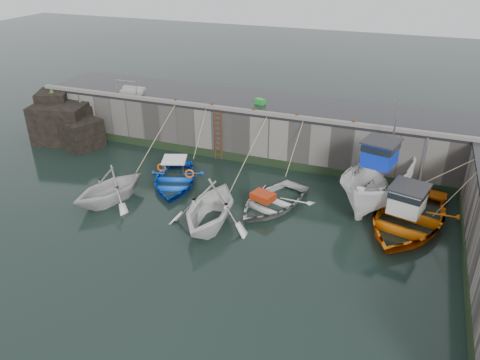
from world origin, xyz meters
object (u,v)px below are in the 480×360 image
at_px(boat_far_orange, 407,217).
at_px(bollard_e, 354,123).
at_px(boat_near_white, 111,201).
at_px(boat_far_white, 379,183).
at_px(bollard_d, 297,116).
at_px(bollard_a, 175,101).
at_px(fish_crate, 260,101).
at_px(ladder, 218,135).
at_px(boat_near_blue, 174,184).
at_px(bollard_b, 212,106).
at_px(bollard_c, 254,111).
at_px(boat_near_navy, 272,205).
at_px(boat_near_blacktrim, 210,224).

height_order(boat_far_orange, bollard_e, boat_far_orange).
xyz_separation_m(boat_near_white, boat_far_white, (13.07, 4.83, 1.16)).
bearing_deg(bollard_d, bollard_a, 180.00).
bearing_deg(boat_near_white, bollard_e, 51.81).
bearing_deg(fish_crate, boat_far_orange, -14.20).
relative_size(ladder, boat_near_white, 0.75).
xyz_separation_m(boat_near_blue, fish_crate, (2.94, 6.16, 3.32)).
distance_m(fish_crate, bollard_b, 3.03).
relative_size(boat_near_blue, bollard_a, 17.29).
bearing_deg(boat_far_white, boat_near_blue, -155.94).
bearing_deg(bollard_c, bollard_b, 180.00).
xyz_separation_m(boat_near_navy, fish_crate, (-2.92, 6.50, 3.32)).
distance_m(bollard_c, bollard_e, 5.80).
bearing_deg(bollard_c, boat_far_white, -17.97).
xyz_separation_m(fish_crate, bollard_e, (6.02, -1.74, -0.02)).
bearing_deg(ladder, boat_far_orange, -18.58).
bearing_deg(ladder, boat_near_white, -114.28).
relative_size(boat_near_white, bollard_c, 15.18).
height_order(boat_near_blue, bollard_c, bollard_c).
relative_size(bollard_c, bollard_d, 1.00).
relative_size(boat_far_white, bollard_b, 27.14).
bearing_deg(boat_near_white, bollard_d, 61.16).
xyz_separation_m(fish_crate, bollard_a, (-4.98, -1.74, -0.02)).
xyz_separation_m(boat_near_navy, bollard_a, (-7.90, 4.76, 3.30)).
bearing_deg(bollard_d, bollard_c, 180.00).
relative_size(boat_near_navy, bollard_d, 17.42).
distance_m(ladder, bollard_c, 2.81).
bearing_deg(boat_near_white, boat_far_orange, 30.58).
xyz_separation_m(boat_near_blue, boat_near_navy, (5.85, -0.34, 0.00)).
bearing_deg(bollard_b, boat_far_orange, -19.30).
distance_m(bollard_b, bollard_c, 2.70).
height_order(ladder, boat_near_navy, ladder).
xyz_separation_m(ladder, boat_far_white, (9.91, -2.17, -0.43)).
bearing_deg(ladder, fish_crate, 46.40).
distance_m(bollard_a, bollard_c, 5.20).
bearing_deg(bollard_b, bollard_a, 180.00).
distance_m(boat_near_blue, bollard_d, 7.97).
distance_m(bollard_a, bollard_b, 2.50).
distance_m(bollard_d, bollard_e, 3.20).
bearing_deg(bollard_b, bollard_c, 0.00).
distance_m(boat_near_blue, bollard_b, 5.53).
xyz_separation_m(ladder, boat_near_navy, (4.90, -4.42, -1.59)).
bearing_deg(boat_far_orange, bollard_e, 143.50).
distance_m(boat_near_white, boat_near_blacktrim, 5.84).
bearing_deg(bollard_a, bollard_e, 0.00).
bearing_deg(boat_near_white, boat_near_navy, 36.24).
xyz_separation_m(boat_near_white, bollard_d, (7.96, 7.33, 3.30)).
bearing_deg(boat_near_blacktrim, boat_near_white, 173.18).
height_order(boat_near_navy, fish_crate, fish_crate).
bearing_deg(boat_near_navy, boat_far_white, 42.28).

